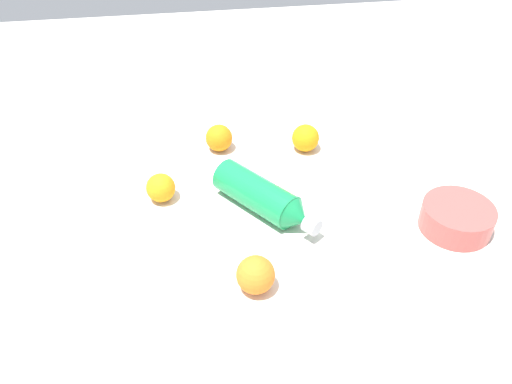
{
  "coord_description": "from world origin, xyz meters",
  "views": [
    {
      "loc": [
        0.82,
        -0.17,
        0.71
      ],
      "look_at": [
        -0.0,
        -0.04,
        0.04
      ],
      "focal_mm": 35.87,
      "sensor_mm": 36.0,
      "label": 1
    }
  ],
  "objects_px": {
    "orange_0": "(219,138)",
    "orange_1": "(305,138)",
    "orange_2": "(256,275)",
    "orange_3": "(161,188)",
    "water_bottle": "(264,197)",
    "ceramic_bowl": "(457,218)"
  },
  "relations": [
    {
      "from": "orange_2",
      "to": "ceramic_bowl",
      "type": "xyz_separation_m",
      "value": [
        -0.09,
        0.42,
        -0.01
      ]
    },
    {
      "from": "orange_2",
      "to": "orange_3",
      "type": "relative_size",
      "value": 1.1
    },
    {
      "from": "orange_1",
      "to": "orange_0",
      "type": "bearing_deg",
      "value": -99.11
    },
    {
      "from": "water_bottle",
      "to": "orange_3",
      "type": "relative_size",
      "value": 3.81
    },
    {
      "from": "water_bottle",
      "to": "ceramic_bowl",
      "type": "distance_m",
      "value": 0.39
    },
    {
      "from": "water_bottle",
      "to": "orange_3",
      "type": "xyz_separation_m",
      "value": [
        -0.07,
        -0.21,
        -0.01
      ]
    },
    {
      "from": "orange_3",
      "to": "ceramic_bowl",
      "type": "relative_size",
      "value": 0.44
    },
    {
      "from": "orange_0",
      "to": "orange_2",
      "type": "height_order",
      "value": "orange_2"
    },
    {
      "from": "orange_3",
      "to": "water_bottle",
      "type": "bearing_deg",
      "value": 71.59
    },
    {
      "from": "orange_0",
      "to": "water_bottle",
      "type": "bearing_deg",
      "value": 16.02
    },
    {
      "from": "orange_3",
      "to": "orange_2",
      "type": "bearing_deg",
      "value": 30.21
    },
    {
      "from": "orange_0",
      "to": "ceramic_bowl",
      "type": "distance_m",
      "value": 0.57
    },
    {
      "from": "orange_2",
      "to": "orange_0",
      "type": "bearing_deg",
      "value": -177.49
    },
    {
      "from": "water_bottle",
      "to": "orange_3",
      "type": "bearing_deg",
      "value": -145.84
    },
    {
      "from": "water_bottle",
      "to": "ceramic_bowl",
      "type": "xyz_separation_m",
      "value": [
        0.11,
        0.37,
        -0.01
      ]
    },
    {
      "from": "orange_0",
      "to": "orange_1",
      "type": "height_order",
      "value": "same"
    },
    {
      "from": "orange_0",
      "to": "orange_3",
      "type": "bearing_deg",
      "value": -39.34
    },
    {
      "from": "orange_1",
      "to": "ceramic_bowl",
      "type": "distance_m",
      "value": 0.4
    },
    {
      "from": "orange_2",
      "to": "water_bottle",
      "type": "bearing_deg",
      "value": 166.37
    },
    {
      "from": "orange_1",
      "to": "orange_3",
      "type": "xyz_separation_m",
      "value": [
        0.14,
        -0.35,
        -0.0
      ]
    },
    {
      "from": "orange_1",
      "to": "orange_3",
      "type": "distance_m",
      "value": 0.38
    },
    {
      "from": "water_bottle",
      "to": "orange_2",
      "type": "bearing_deg",
      "value": -51.06
    }
  ]
}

